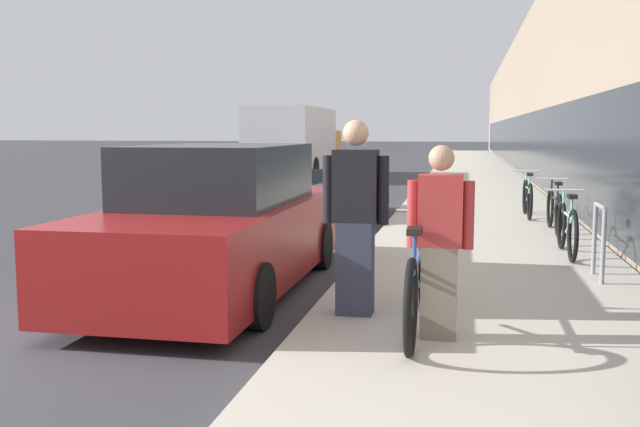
# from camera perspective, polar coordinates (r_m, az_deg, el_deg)

# --- Properties ---
(sidewalk_slab) EXTENTS (3.40, 70.00, 0.10)m
(sidewalk_slab) POSITION_cam_1_polar(r_m,az_deg,el_deg) (25.49, 12.25, 2.67)
(sidewalk_slab) COLOR #BCB5A5
(sidewalk_slab) RESTS_ON ground
(storefront_facade) EXTENTS (10.01, 70.00, 5.92)m
(storefront_facade) POSITION_cam_1_polar(r_m,az_deg,el_deg) (34.18, 23.69, 8.12)
(storefront_facade) COLOR gray
(storefront_facade) RESTS_ON ground
(tandem_bicycle) EXTENTS (0.52, 2.37, 0.93)m
(tandem_bicycle) POSITION_cam_1_polar(r_m,az_deg,el_deg) (6.08, 7.85, -5.41)
(tandem_bicycle) COLOR black
(tandem_bicycle) RESTS_ON sidewalk_slab
(person_rider) EXTENTS (0.52, 0.21, 1.54)m
(person_rider) POSITION_cam_1_polar(r_m,az_deg,el_deg) (5.72, 9.56, -2.29)
(person_rider) COLOR #756B5B
(person_rider) RESTS_ON sidewalk_slab
(person_bystander) EXTENTS (0.59, 0.23, 1.75)m
(person_bystander) POSITION_cam_1_polar(r_m,az_deg,el_deg) (6.37, 2.85, -0.34)
(person_bystander) COLOR #33384C
(person_bystander) RESTS_ON sidewalk_slab
(bike_rack_hoop) EXTENTS (0.05, 0.60, 0.84)m
(bike_rack_hoop) POSITION_cam_1_polar(r_m,az_deg,el_deg) (8.53, 21.43, -1.50)
(bike_rack_hoop) COLOR gray
(bike_rack_hoop) RESTS_ON sidewalk_slab
(cruiser_bike_nearest) EXTENTS (0.52, 1.75, 0.85)m
(cruiser_bike_nearest) POSITION_cam_1_polar(r_m,az_deg,el_deg) (10.01, 19.16, -1.14)
(cruiser_bike_nearest) COLOR black
(cruiser_bike_nearest) RESTS_ON sidewalk_slab
(cruiser_bike_middle) EXTENTS (0.52, 1.81, 0.86)m
(cruiser_bike_middle) POSITION_cam_1_polar(r_m,az_deg,el_deg) (12.27, 18.24, 0.28)
(cruiser_bike_middle) COLOR black
(cruiser_bike_middle) RESTS_ON sidewalk_slab
(cruiser_bike_farthest) EXTENTS (0.52, 1.77, 0.87)m
(cruiser_bike_farthest) POSITION_cam_1_polar(r_m,az_deg,el_deg) (14.28, 16.27, 1.23)
(cruiser_bike_farthest) COLOR black
(cruiser_bike_farthest) RESTS_ON sidewalk_slab
(parked_sedan_curbside) EXTENTS (1.86, 4.77, 1.60)m
(parked_sedan_curbside) POSITION_cam_1_polar(r_m,az_deg,el_deg) (7.89, -7.91, -0.92)
(parked_sedan_curbside) COLOR maroon
(parked_sedan_curbside) RESTS_ON ground
(vintage_roadster_curbside) EXTENTS (1.82, 4.27, 0.96)m
(vintage_roadster_curbside) POSITION_cam_1_polar(r_m,az_deg,el_deg) (14.25, 1.26, 1.25)
(vintage_roadster_curbside) COLOR #4C5156
(vintage_roadster_curbside) RESTS_ON ground
(moving_truck) EXTENTS (2.31, 7.31, 2.57)m
(moving_truck) POSITION_cam_1_polar(r_m,az_deg,el_deg) (26.54, -1.94, 5.69)
(moving_truck) COLOR orange
(moving_truck) RESTS_ON ground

